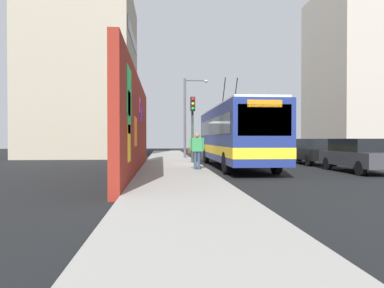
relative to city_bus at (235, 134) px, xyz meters
The scene contains 12 objects.
ground_plane 2.68m from the city_bus, 67.06° to the left, with size 80.00×80.00×0.00m, color black.
sidewalk_slab 3.90m from the city_bus, 77.37° to the left, with size 48.00×3.20×0.15m, color gray.
graffiti_wall 5.88m from the city_bus, 118.77° to the left, with size 14.87×0.32×4.33m.
building_far_left 18.51m from the city_bus, 38.43° to the left, with size 11.21×8.75×14.57m.
building_far_right 22.11m from the city_bus, 45.83° to the right, with size 9.97×7.31×16.21m.
city_bus is the anchor object (origin of this frame).
parked_car_dark_gray 6.19m from the city_bus, 121.64° to the right, with size 4.60×1.79×1.58m.
parked_car_black 5.75m from the city_bus, 66.67° to the right, with size 4.57×1.73×1.58m.
parked_car_red 9.27m from the city_bus, 34.35° to the right, with size 4.87×1.76×1.58m.
pedestrian_at_curb 3.64m from the city_bus, 138.93° to the left, with size 0.23×0.75×1.69m.
traffic_light 3.11m from the city_bus, 46.79° to the left, with size 0.49×0.28×3.94m.
street_lamp 8.25m from the city_bus, 14.58° to the left, with size 0.44×1.84×6.01m.
Camera 1 is at (-19.96, 2.14, 1.56)m, focal length 33.45 mm.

